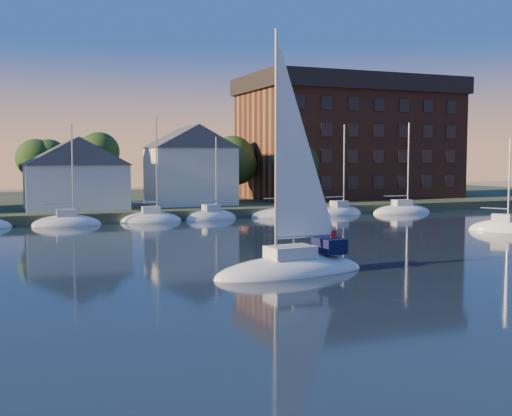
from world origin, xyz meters
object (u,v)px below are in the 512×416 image
clubhouse_centre (75,173)px  drifting_sailboat_right (501,231)px  clubhouse_east (190,164)px  condo_block (349,138)px  hero_sailboat (293,263)px

clubhouse_centre → drifting_sailboat_right: 45.49m
clubhouse_east → drifting_sailboat_right: bearing=-56.1°
condo_block → hero_sailboat: size_ratio=2.05×
clubhouse_east → hero_sailboat: (-6.22, -43.17, -5.38)m
condo_block → drifting_sailboat_right: condo_block is taller
hero_sailboat → clubhouse_centre: bearing=-85.1°
clubhouse_east → hero_sailboat: size_ratio=0.69×
drifting_sailboat_right → condo_block: bearing=132.6°
clubhouse_centre → clubhouse_east: (14.00, 2.00, 0.87)m
condo_block → hero_sailboat: (-32.22, -49.11, -9.17)m
hero_sailboat → clubhouse_east: bearing=-104.0°
clubhouse_east → hero_sailboat: bearing=-98.2°
clubhouse_east → drifting_sailboat_right: (20.75, -30.91, -5.90)m
clubhouse_centre → condo_block: condo_block is taller
clubhouse_centre → hero_sailboat: hero_sailboat is taller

